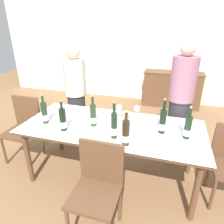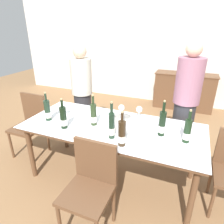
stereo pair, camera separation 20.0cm
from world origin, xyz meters
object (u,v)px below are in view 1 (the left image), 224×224
at_px(wine_bottle_5, 114,126).
at_px(wine_glass_2, 62,110).
at_px(wine_bottle_1, 163,122).
at_px(wine_bottle_6, 63,120).
at_px(dining_table, 112,131).
at_px(ice_bucket, 124,123).
at_px(chair_near_front, 98,184).
at_px(person_host, 76,96).
at_px(wine_bottle_0, 45,113).
at_px(wine_bottle_2, 188,128).
at_px(sideboard_cabinet, 172,89).
at_px(wine_glass_0, 137,109).
at_px(wine_bottle_3, 126,133).
at_px(person_guest_left, 180,104).
at_px(wine_bottle_4, 93,116).
at_px(wine_glass_1, 119,108).
at_px(chair_left_end, 24,125).

distance_m(wine_bottle_5, wine_glass_2, 0.85).
relative_size(wine_bottle_1, wine_bottle_6, 1.11).
distance_m(dining_table, ice_bucket, 0.23).
distance_m(chair_near_front, person_host, 1.72).
bearing_deg(wine_bottle_0, wine_bottle_2, 4.20).
relative_size(sideboard_cabinet, ice_bucket, 7.17).
distance_m(wine_bottle_0, chair_near_front, 1.09).
relative_size(wine_bottle_2, wine_glass_0, 2.28).
height_order(wine_bottle_5, chair_near_front, wine_bottle_5).
bearing_deg(wine_bottle_5, wine_bottle_1, 28.53).
height_order(wine_bottle_3, person_guest_left, person_guest_left).
relative_size(wine_bottle_0, wine_glass_0, 2.34).
bearing_deg(wine_bottle_2, wine_glass_2, 176.11).
bearing_deg(wine_bottle_4, dining_table, 12.56).
bearing_deg(wine_bottle_5, sideboard_cabinet, 79.84).
bearing_deg(person_guest_left, wine_glass_1, -152.99).
bearing_deg(wine_bottle_2, person_host, 154.79).
xyz_separation_m(wine_bottle_4, chair_near_front, (0.29, -0.65, -0.35)).
bearing_deg(wine_bottle_4, wine_glass_2, 165.90).
bearing_deg(sideboard_cabinet, wine_bottle_2, -86.51).
bearing_deg(sideboard_cabinet, wine_glass_2, -115.87).
bearing_deg(dining_table, chair_left_end, 176.32).
bearing_deg(wine_glass_0, person_host, 159.02).
bearing_deg(ice_bucket, chair_left_end, 174.39).
height_order(wine_bottle_1, chair_near_front, wine_bottle_1).
distance_m(wine_bottle_5, wine_glass_0, 0.60).
xyz_separation_m(sideboard_cabinet, dining_table, (-0.65, -2.84, 0.27)).
distance_m(sideboard_cabinet, person_host, 2.58).
xyz_separation_m(wine_glass_0, person_guest_left, (0.53, 0.36, -0.02)).
bearing_deg(chair_near_front, wine_bottle_6, 141.64).
distance_m(ice_bucket, wine_bottle_0, 0.95).
bearing_deg(wine_bottle_4, wine_glass_0, 41.22).
relative_size(wine_bottle_3, chair_near_front, 0.41).
bearing_deg(wine_bottle_1, dining_table, -178.71).
height_order(wine_glass_2, person_host, person_host).
height_order(wine_bottle_2, person_host, person_host).
relative_size(sideboard_cabinet, wine_bottle_2, 3.78).
bearing_deg(chair_near_front, ice_bucket, 82.95).
bearing_deg(wine_glass_2, wine_bottle_1, -2.73).
bearing_deg(ice_bucket, wine_bottle_4, 177.93).
relative_size(wine_bottle_2, chair_left_end, 0.39).
xyz_separation_m(wine_glass_2, chair_left_end, (-0.65, 0.01, -0.32)).
relative_size(dining_table, wine_glass_1, 13.84).
xyz_separation_m(ice_bucket, wine_glass_0, (0.07, 0.40, 0.01)).
xyz_separation_m(dining_table, wine_bottle_2, (0.82, -0.03, 0.19)).
xyz_separation_m(ice_bucket, wine_bottle_1, (0.41, 0.07, 0.04)).
distance_m(dining_table, wine_bottle_5, 0.33).
bearing_deg(ice_bucket, wine_glass_0, 79.58).
relative_size(dining_table, person_host, 1.33).
bearing_deg(wine_bottle_1, wine_bottle_6, -166.33).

